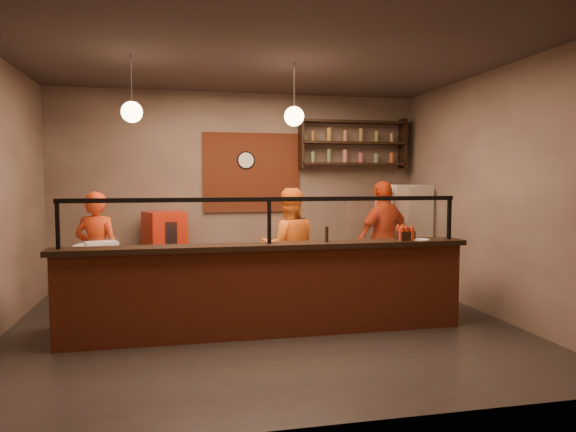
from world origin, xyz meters
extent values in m
plane|color=black|center=(0.00, 0.00, 0.00)|extent=(6.00, 6.00, 0.00)
plane|color=#382F2B|center=(0.00, 0.00, 3.20)|extent=(6.00, 6.00, 0.00)
plane|color=#796A59|center=(0.00, 2.50, 1.60)|extent=(6.00, 0.00, 6.00)
plane|color=#796A59|center=(3.00, 0.00, 1.60)|extent=(0.00, 5.00, 5.00)
plane|color=#796A59|center=(0.00, -2.50, 1.60)|extent=(6.00, 0.00, 6.00)
cube|color=brown|center=(0.20, 2.47, 1.90)|extent=(1.60, 0.04, 1.30)
cube|color=brown|center=(0.00, -0.30, 0.50)|extent=(4.60, 0.25, 1.00)
cube|color=black|center=(0.00, -0.30, 1.03)|extent=(4.70, 0.37, 0.06)
cube|color=gray|center=(0.00, 0.20, 0.42)|extent=(4.60, 0.75, 0.85)
cube|color=silver|center=(0.00, 0.20, 0.88)|extent=(4.60, 0.75, 0.05)
cube|color=white|center=(0.00, -0.30, 1.31)|extent=(4.40, 0.02, 0.50)
cube|color=black|center=(0.00, -0.30, 1.56)|extent=(4.50, 0.05, 0.05)
cube|color=black|center=(-2.22, -0.30, 1.31)|extent=(0.04, 0.04, 0.50)
cube|color=black|center=(0.00, -0.30, 1.31)|extent=(0.04, 0.04, 0.50)
cube|color=black|center=(2.22, -0.30, 1.31)|extent=(0.04, 0.04, 0.50)
cube|color=black|center=(1.90, 2.32, 2.05)|extent=(1.80, 0.28, 0.04)
cube|color=black|center=(1.90, 2.32, 2.40)|extent=(1.80, 0.28, 0.04)
cube|color=black|center=(1.90, 2.32, 2.75)|extent=(1.80, 0.28, 0.04)
cube|color=black|center=(1.00, 2.32, 2.40)|extent=(0.04, 0.28, 0.85)
cube|color=black|center=(2.80, 2.32, 2.40)|extent=(0.04, 0.28, 0.85)
cylinder|color=black|center=(0.10, 2.46, 2.10)|extent=(0.30, 0.04, 0.30)
cylinder|color=black|center=(-1.50, 0.20, 2.90)|extent=(0.01, 0.01, 0.60)
sphere|color=#FFC28C|center=(-1.50, 0.20, 2.55)|extent=(0.24, 0.24, 0.24)
cylinder|color=black|center=(0.40, 0.20, 2.90)|extent=(0.01, 0.01, 0.60)
sphere|color=#FFC28C|center=(0.40, 0.20, 2.55)|extent=(0.24, 0.24, 0.24)
imported|color=red|center=(-2.05, 1.11, 0.81)|extent=(0.68, 0.54, 1.63)
imported|color=orange|center=(0.51, 1.02, 0.83)|extent=(0.84, 0.68, 1.66)
imported|color=red|center=(2.05, 1.30, 0.88)|extent=(1.12, 0.80, 1.76)
cube|color=beige|center=(2.60, 1.79, 0.85)|extent=(0.79, 0.75, 1.70)
cube|color=#AC1D0B|center=(-1.21, 2.15, 0.65)|extent=(0.71, 0.68, 1.29)
cylinder|color=beige|center=(0.74, 0.27, 0.91)|extent=(0.59, 0.59, 0.01)
cube|color=silver|center=(-1.87, 0.19, 0.99)|extent=(0.41, 0.36, 0.17)
cube|color=white|center=(-2.03, 0.28, 0.97)|extent=(0.31, 0.28, 0.13)
cube|color=silver|center=(-1.99, 0.05, 0.97)|extent=(0.33, 0.29, 0.15)
cylinder|color=gold|center=(-1.79, 0.26, 0.93)|extent=(0.39, 0.12, 0.07)
cube|color=black|center=(1.64, -0.31, 1.11)|extent=(0.22, 0.19, 0.11)
cylinder|color=black|center=(0.67, -0.30, 1.15)|extent=(0.05, 0.05, 0.18)
cylinder|color=white|center=(1.83, -0.36, 1.07)|extent=(0.20, 0.20, 0.01)
camera|label=1|loc=(-1.00, -5.96, 1.77)|focal=32.00mm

